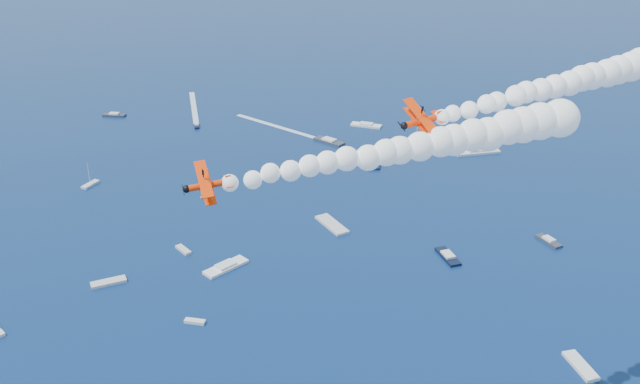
# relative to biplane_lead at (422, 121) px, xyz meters

# --- Properties ---
(biplane_lead) EXTENTS (10.44, 10.88, 7.38)m
(biplane_lead) POSITION_rel_biplane_lead_xyz_m (0.00, 0.00, 0.00)
(biplane_lead) COLOR #FF3605
(biplane_trail) EXTENTS (9.24, 10.15, 6.62)m
(biplane_trail) POSITION_rel_biplane_lead_xyz_m (-25.30, -17.96, -4.20)
(biplane_trail) COLOR #FF3605
(smoke_trail_lead) EXTENTS (54.57, 53.42, 9.49)m
(smoke_trail_lead) POSITION_rel_biplane_lead_xyz_m (20.62, 16.49, 1.98)
(smoke_trail_lead) COLOR white
(smoke_trail_trail) EXTENTS (54.27, 46.24, 9.49)m
(smoke_trail_trail) POSITION_rel_biplane_lead_xyz_m (-1.98, -5.59, -2.22)
(smoke_trail_trail) COLOR white
(spectator_boats) EXTENTS (222.74, 160.86, 0.70)m
(spectator_boats) POSITION_rel_biplane_lead_xyz_m (-16.13, 80.22, -58.16)
(spectator_boats) COLOR #333744
(spectator_boats) RESTS_ON ground
(boat_wakes) EXTENTS (62.32, 40.31, 0.04)m
(boat_wakes) POSITION_rel_biplane_lead_xyz_m (-80.52, 150.20, -58.48)
(boat_wakes) COLOR white
(boat_wakes) RESTS_ON ground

